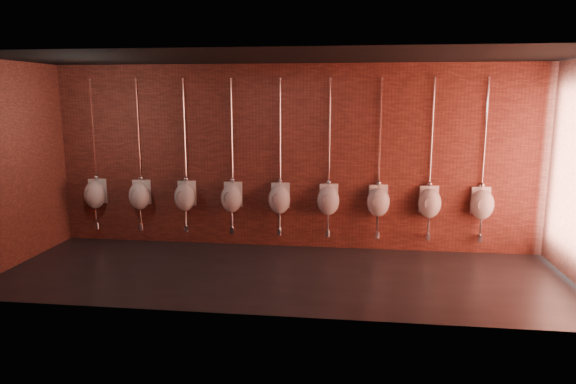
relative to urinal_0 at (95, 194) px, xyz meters
name	(u,v)px	position (x,y,z in m)	size (l,w,h in m)	color
ground	(281,274)	(3.63, -1.36, -0.89)	(8.50, 8.50, 0.00)	black
room_shell	(281,141)	(3.63, -1.36, 1.12)	(8.54, 3.04, 3.22)	black
urinal_0	(95,194)	(0.00, 0.00, 0.00)	(0.44, 0.40, 2.72)	white
urinal_1	(140,195)	(0.85, 0.00, 0.00)	(0.44, 0.40, 2.72)	white
urinal_2	(185,196)	(1.71, 0.00, 0.00)	(0.44, 0.40, 2.72)	white
urinal_3	(232,197)	(2.56, 0.00, 0.00)	(0.44, 0.40, 2.72)	white
urinal_4	(279,198)	(3.41, 0.00, 0.00)	(0.44, 0.40, 2.72)	white
urinal_5	(328,200)	(4.27, 0.00, 0.00)	(0.44, 0.40, 2.72)	white
urinal_6	(378,201)	(5.12, 0.00, 0.00)	(0.44, 0.40, 2.72)	white
urinal_7	(430,202)	(5.97, 0.00, 0.00)	(0.44, 0.40, 2.72)	white
urinal_8	(482,203)	(6.83, 0.00, 0.00)	(0.44, 0.40, 2.72)	white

